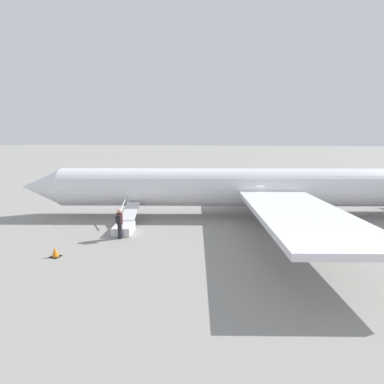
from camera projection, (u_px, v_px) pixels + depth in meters
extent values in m
plane|color=gray|center=(247.00, 216.00, 22.57)|extent=(600.00, 600.00, 0.00)
cylinder|color=silver|center=(248.00, 187.00, 22.19)|extent=(27.41, 10.20, 2.80)
cone|color=silver|center=(42.00, 187.00, 22.40)|extent=(3.71, 3.47, 2.74)
cube|color=silver|center=(300.00, 214.00, 15.11)|extent=(7.46, 12.41, 0.28)
cube|color=silver|center=(249.00, 178.00, 29.32)|extent=(7.46, 12.41, 0.28)
cylinder|color=black|center=(128.00, 211.00, 22.62)|extent=(0.71, 0.35, 0.69)
cylinder|color=#4C4C51|center=(128.00, 205.00, 22.55)|extent=(0.12, 0.12, 0.22)
cylinder|color=black|center=(289.00, 215.00, 21.23)|extent=(0.71, 0.35, 0.69)
cylinder|color=#4C4C51|center=(290.00, 209.00, 21.15)|extent=(0.12, 0.12, 0.22)
cylinder|color=black|center=(280.00, 208.00, 23.71)|extent=(0.71, 0.35, 0.69)
cylinder|color=#4C4C51|center=(280.00, 202.00, 23.63)|extent=(0.12, 0.12, 0.22)
cube|color=silver|center=(124.00, 229.00, 18.35)|extent=(1.55, 2.03, 0.50)
cube|color=silver|center=(130.00, 211.00, 20.21)|extent=(1.47, 2.40, 0.87)
cube|color=silver|center=(123.00, 204.00, 20.13)|extent=(0.66, 2.15, 0.82)
cube|color=#23232D|center=(120.00, 231.00, 17.29)|extent=(0.27, 0.32, 0.85)
cylinder|color=#4C1E23|center=(120.00, 219.00, 17.16)|extent=(0.36, 0.36, 0.65)
sphere|color=tan|center=(119.00, 211.00, 17.08)|extent=(0.24, 0.24, 0.24)
cube|color=black|center=(118.00, 219.00, 16.89)|extent=(0.32, 0.25, 0.44)
cube|color=black|center=(56.00, 257.00, 14.59)|extent=(0.45, 0.45, 0.03)
cone|color=orange|center=(55.00, 252.00, 14.55)|extent=(0.35, 0.35, 0.50)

